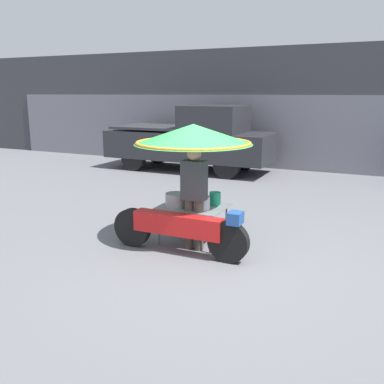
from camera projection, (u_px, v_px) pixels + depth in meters
ground_plane at (210, 258)px, 6.55m from camera, size 36.00×36.00×0.00m
shopfront_building at (317, 109)px, 14.29m from camera, size 28.00×2.06×3.92m
vendor_motorcycle_cart at (192, 153)px, 6.83m from camera, size 2.30×1.91×1.99m
vendor_person at (194, 193)px, 6.72m from camera, size 0.38×0.22×1.67m
pickup_truck at (193, 140)px, 13.68m from camera, size 5.36×1.91×2.09m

